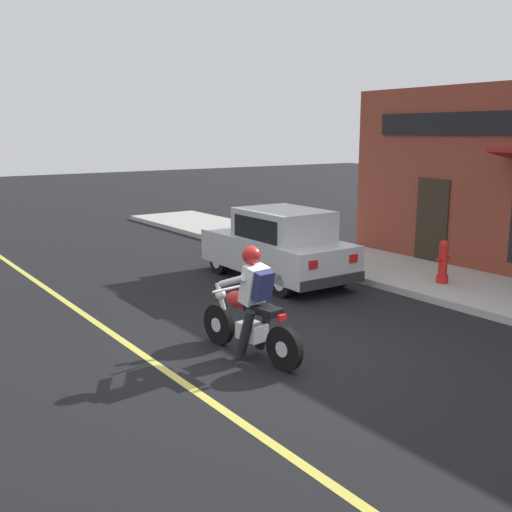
# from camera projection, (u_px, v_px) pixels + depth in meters

# --- Properties ---
(ground_plane) EXTENTS (80.00, 80.00, 0.00)m
(ground_plane) POSITION_uv_depth(u_px,v_px,m) (285.00, 350.00, 8.83)
(ground_plane) COLOR black
(sidewalk_curb) EXTENTS (2.60, 22.00, 0.14)m
(sidewalk_curb) POSITION_uv_depth(u_px,v_px,m) (375.00, 266.00, 14.09)
(sidewalk_curb) COLOR #ADAAA3
(sidewalk_curb) RESTS_ON ground
(lane_stripe) EXTENTS (0.12, 19.80, 0.01)m
(lane_stripe) POSITION_uv_depth(u_px,v_px,m) (94.00, 321.00, 10.20)
(lane_stripe) COLOR #D1C64C
(lane_stripe) RESTS_ON ground
(motorcycle_with_rider) EXTENTS (0.62, 2.02, 1.62)m
(motorcycle_with_rider) POSITION_uv_depth(u_px,v_px,m) (251.00, 311.00, 8.45)
(motorcycle_with_rider) COLOR black
(motorcycle_with_rider) RESTS_ON ground
(car_hatchback) EXTENTS (1.73, 3.82, 1.57)m
(car_hatchback) POSITION_uv_depth(u_px,v_px,m) (278.00, 246.00, 12.86)
(car_hatchback) COLOR black
(car_hatchback) RESTS_ON ground
(fire_hydrant) EXTENTS (0.36, 0.24, 0.88)m
(fire_hydrant) POSITION_uv_depth(u_px,v_px,m) (443.00, 262.00, 12.15)
(fire_hydrant) COLOR red
(fire_hydrant) RESTS_ON sidewalk_curb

